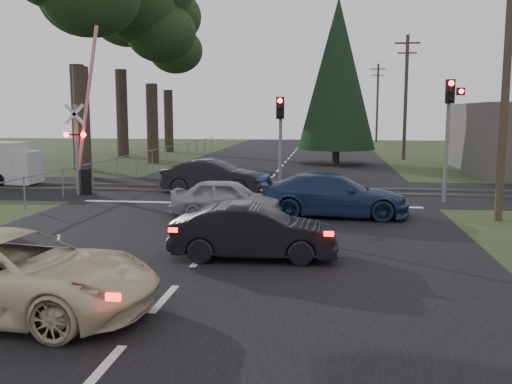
% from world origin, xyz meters
% --- Properties ---
extents(ground, '(120.00, 120.00, 0.00)m').
position_xyz_m(ground, '(0.00, 0.00, 0.00)').
color(ground, '#2B3819').
rests_on(ground, ground).
extents(road, '(14.00, 100.00, 0.01)m').
position_xyz_m(road, '(0.00, 10.00, 0.01)').
color(road, black).
rests_on(road, ground).
extents(rail_corridor, '(120.00, 8.00, 0.01)m').
position_xyz_m(rail_corridor, '(0.00, 12.00, 0.01)').
color(rail_corridor, black).
rests_on(rail_corridor, ground).
extents(stop_line, '(13.00, 0.35, 0.00)m').
position_xyz_m(stop_line, '(0.00, 8.20, 0.01)').
color(stop_line, silver).
rests_on(stop_line, ground).
extents(rail_near, '(120.00, 0.12, 0.10)m').
position_xyz_m(rail_near, '(0.00, 11.20, 0.05)').
color(rail_near, '#59544C').
rests_on(rail_near, ground).
extents(rail_far, '(120.00, 0.12, 0.10)m').
position_xyz_m(rail_far, '(0.00, 12.80, 0.05)').
color(rail_far, '#59544C').
rests_on(rail_far, ground).
extents(crossing_signal, '(1.62, 0.38, 6.96)m').
position_xyz_m(crossing_signal, '(-7.27, 9.79, 2.06)').
color(crossing_signal, slate).
rests_on(crossing_signal, ground).
extents(traffic_signal_right, '(0.68, 0.48, 4.70)m').
position_xyz_m(traffic_signal_right, '(7.55, 9.47, 3.31)').
color(traffic_signal_right, slate).
rests_on(traffic_signal_right, ground).
extents(traffic_signal_center, '(0.32, 0.48, 4.10)m').
position_xyz_m(traffic_signal_center, '(1.00, 10.68, 2.81)').
color(traffic_signal_center, slate).
rests_on(traffic_signal_center, ground).
extents(utility_pole_near, '(1.80, 0.26, 9.00)m').
position_xyz_m(utility_pole_near, '(8.50, 6.00, 4.73)').
color(utility_pole_near, '#4C3D2D').
rests_on(utility_pole_near, ground).
extents(utility_pole_mid, '(1.80, 0.26, 9.00)m').
position_xyz_m(utility_pole_mid, '(8.50, 30.00, 4.73)').
color(utility_pole_mid, '#4C3D2D').
rests_on(utility_pole_mid, ground).
extents(utility_pole_far, '(1.80, 0.26, 9.00)m').
position_xyz_m(utility_pole_far, '(8.50, 55.00, 4.73)').
color(utility_pole_far, '#4C3D2D').
rests_on(utility_pole_far, ground).
extents(euc_tree_c, '(6.00, 6.00, 13.20)m').
position_xyz_m(euc_tree_c, '(-9.00, 25.00, 9.51)').
color(euc_tree_c, '#473D33').
rests_on(euc_tree_c, ground).
extents(euc_tree_d, '(7.50, 7.50, 16.50)m').
position_xyz_m(euc_tree_d, '(-13.00, 30.00, 11.91)').
color(euc_tree_d, '#473D33').
rests_on(euc_tree_d, ground).
extents(euc_tree_e, '(6.00, 6.00, 13.20)m').
position_xyz_m(euc_tree_e, '(-11.00, 36.00, 9.51)').
color(euc_tree_e, '#473D33').
rests_on(euc_tree_e, ground).
extents(conifer_tree, '(5.20, 5.20, 11.00)m').
position_xyz_m(conifer_tree, '(3.50, 26.00, 5.99)').
color(conifer_tree, '#473D33').
rests_on(conifer_tree, ground).
extents(fence_left, '(0.10, 36.00, 1.20)m').
position_xyz_m(fence_left, '(-7.80, 22.50, 0.00)').
color(fence_left, slate).
rests_on(fence_left, ground).
extents(cream_coupe, '(5.35, 2.81, 1.44)m').
position_xyz_m(cream_coupe, '(-2.40, -4.11, 0.72)').
color(cream_coupe, beige).
rests_on(cream_coupe, ground).
extents(dark_hatchback, '(4.00, 1.56, 1.30)m').
position_xyz_m(dark_hatchback, '(1.28, 0.18, 0.65)').
color(dark_hatchback, black).
rests_on(dark_hatchback, ground).
extents(silver_car, '(3.77, 1.54, 1.28)m').
position_xyz_m(silver_car, '(-0.30, 5.46, 0.64)').
color(silver_car, '#97999E').
rests_on(silver_car, ground).
extents(blue_sedan, '(4.99, 2.09, 1.44)m').
position_xyz_m(blue_sedan, '(3.20, 6.07, 0.72)').
color(blue_sedan, navy).
rests_on(blue_sedan, ground).
extents(dark_car_far, '(4.43, 1.75, 1.44)m').
position_xyz_m(dark_car_far, '(-1.90, 10.96, 0.72)').
color(dark_car_far, black).
rests_on(dark_car_far, ground).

